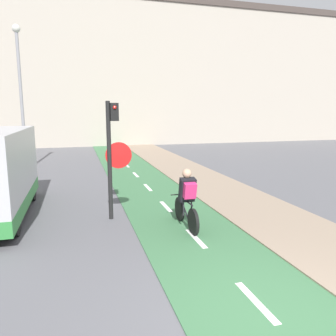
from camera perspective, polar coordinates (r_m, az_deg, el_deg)
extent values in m
plane|color=#5B5B60|center=(4.98, 18.27, -24.41)|extent=(120.00, 120.00, 0.00)
cube|color=#3D7047|center=(4.98, 18.27, -24.32)|extent=(2.43, 60.00, 0.02)
cube|color=white|center=(5.32, 15.08, -21.55)|extent=(0.12, 1.10, 0.00)
cube|color=white|center=(7.34, 4.90, -12.10)|extent=(0.12, 1.10, 0.00)
cube|color=white|center=(9.59, -0.36, -6.73)|extent=(0.12, 1.10, 0.00)
cube|color=white|center=(11.94, -3.53, -3.40)|extent=(0.12, 1.10, 0.00)
cube|color=white|center=(14.34, -5.64, -1.16)|extent=(0.12, 1.10, 0.00)
cube|color=white|center=(16.77, -7.14, 0.43)|extent=(0.12, 1.10, 0.00)
cube|color=white|center=(19.21, -8.25, 1.61)|extent=(0.12, 1.10, 0.00)
cube|color=#B2A899|center=(28.87, -11.16, 15.30)|extent=(60.00, 5.00, 11.11)
cube|color=#473D38|center=(29.99, -11.58, 26.40)|extent=(60.00, 5.20, 0.50)
cylinder|color=black|center=(8.40, -10.15, 1.11)|extent=(0.11, 0.11, 3.01)
cube|color=black|center=(8.32, -9.34, 9.60)|extent=(0.20, 0.20, 0.44)
sphere|color=red|center=(8.21, -9.27, 10.37)|extent=(0.09, 0.09, 0.09)
cone|color=red|center=(8.39, -8.58, 2.19)|extent=(0.67, 0.01, 0.67)
cone|color=silver|center=(8.40, -8.59, 2.20)|extent=(0.60, 0.02, 0.60)
cylinder|color=gray|center=(16.65, -24.13, 10.29)|extent=(0.14, 0.14, 6.24)
sphere|color=silver|center=(17.02, -24.95, 21.19)|extent=(0.36, 0.36, 0.36)
cylinder|color=black|center=(7.48, 4.43, -9.35)|extent=(0.07, 0.61, 0.61)
cylinder|color=black|center=(8.40, 2.02, -7.15)|extent=(0.07, 0.61, 0.61)
cylinder|color=black|center=(8.07, 2.72, -6.70)|extent=(0.04, 0.65, 0.38)
cylinder|color=black|center=(7.64, 3.84, -7.56)|extent=(0.04, 0.34, 0.40)
cylinder|color=black|center=(7.87, 3.08, -5.69)|extent=(0.04, 0.94, 0.07)
cylinder|color=black|center=(7.66, 3.92, -8.95)|extent=(0.04, 0.39, 0.05)
cylinder|color=black|center=(8.30, 2.04, -4.61)|extent=(0.46, 0.03, 0.03)
cube|color=black|center=(7.70, 3.37, -3.78)|extent=(0.36, 0.31, 0.59)
sphere|color=tan|center=(7.65, 3.30, -0.96)|extent=(0.22, 0.22, 0.22)
cylinder|color=#232328|center=(7.74, 2.72, -6.91)|extent=(0.04, 0.07, 0.38)
cylinder|color=#232328|center=(7.81, 4.12, -6.79)|extent=(0.04, 0.07, 0.38)
cube|color=#DB286B|center=(7.53, 3.82, -3.95)|extent=(0.28, 0.23, 0.39)
cylinder|color=black|center=(11.07, -22.66, -3.48)|extent=(0.18, 0.70, 0.70)
cylinder|color=black|center=(8.14, -25.21, -8.35)|extent=(0.18, 0.70, 0.70)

